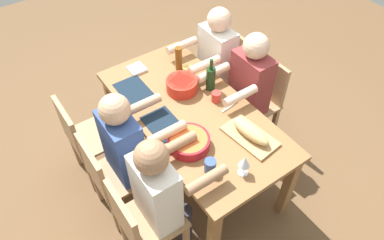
{
  "coord_description": "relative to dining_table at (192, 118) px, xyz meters",
  "views": [
    {
      "loc": [
        -1.59,
        1.11,
        2.69
      ],
      "look_at": [
        0.0,
        0.0,
        0.63
      ],
      "focal_mm": 33.2,
      "sensor_mm": 36.0,
      "label": 1
    }
  ],
  "objects": [
    {
      "name": "chair_far_center",
      "position": [
        0.0,
        0.74,
        -0.17
      ],
      "size": [
        0.4,
        0.4,
        0.85
      ],
      "color": "#A87F56",
      "rests_on": "ground_plane"
    },
    {
      "name": "bread_loaf",
      "position": [
        -0.47,
        -0.18,
        0.16
      ],
      "size": [
        0.33,
        0.15,
        0.09
      ],
      "primitive_type": "ellipsoid",
      "rotation": [
        0.0,
        0.0,
        0.12
      ],
      "color": "tan",
      "rests_on": "cutting_board"
    },
    {
      "name": "placemat_far_center",
      "position": [
        0.0,
        0.26,
        0.09
      ],
      "size": [
        0.32,
        0.23,
        0.01
      ],
      "primitive_type": "cube",
      "color": "#142333",
      "rests_on": "dining_table"
    },
    {
      "name": "chair_far_right",
      "position": [
        0.46,
        0.74,
        -0.17
      ],
      "size": [
        0.4,
        0.4,
        0.85
      ],
      "color": "#A87F56",
      "rests_on": "ground_plane"
    },
    {
      "name": "cup_far_left",
      "position": [
        -0.53,
        0.23,
        0.14
      ],
      "size": [
        0.08,
        0.08,
        0.1
      ],
      "primitive_type": "cylinder",
      "color": "#334C8C",
      "rests_on": "dining_table"
    },
    {
      "name": "cutting_board",
      "position": [
        -0.47,
        -0.18,
        0.1
      ],
      "size": [
        0.42,
        0.27,
        0.02
      ],
      "primitive_type": "cube",
      "rotation": [
        0.0,
        0.0,
        0.12
      ],
      "color": "tan",
      "rests_on": "dining_table"
    },
    {
      "name": "diner_far_left",
      "position": [
        -0.46,
        0.56,
        0.05
      ],
      "size": [
        0.41,
        0.53,
        1.2
      ],
      "color": "#2D2D38",
      "rests_on": "ground_plane"
    },
    {
      "name": "serving_bowl_salad",
      "position": [
        0.24,
        -0.07,
        0.15
      ],
      "size": [
        0.26,
        0.26,
        0.1
      ],
      "color": "red",
      "rests_on": "dining_table"
    },
    {
      "name": "diner_far_center",
      "position": [
        -0.0,
        0.56,
        0.05
      ],
      "size": [
        0.41,
        0.53,
        1.2
      ],
      "color": "#2D2D38",
      "rests_on": "ground_plane"
    },
    {
      "name": "diner_near_right",
      "position": [
        0.46,
        -0.56,
        0.05
      ],
      "size": [
        0.41,
        0.53,
        1.2
      ],
      "color": "#2D2D38",
      "rests_on": "ground_plane"
    },
    {
      "name": "cup_near_center",
      "position": [
        -0.02,
        -0.22,
        0.13
      ],
      "size": [
        0.08,
        0.08,
        0.08
      ],
      "primitive_type": "cylinder",
      "color": "red",
      "rests_on": "dining_table"
    },
    {
      "name": "chair_far_left",
      "position": [
        -0.46,
        0.74,
        -0.17
      ],
      "size": [
        0.4,
        0.4,
        0.85
      ],
      "color": "#A87F56",
      "rests_on": "ground_plane"
    },
    {
      "name": "serving_bowl_fruit",
      "position": [
        -0.28,
        0.22,
        0.14
      ],
      "size": [
        0.3,
        0.3,
        0.08
      ],
      "color": "#B21923",
      "rests_on": "dining_table"
    },
    {
      "name": "chair_near_center",
      "position": [
        0.0,
        -0.74,
        -0.17
      ],
      "size": [
        0.4,
        0.4,
        0.85
      ],
      "color": "#A87F56",
      "rests_on": "ground_plane"
    },
    {
      "name": "fork_near_center",
      "position": [
        -0.14,
        -0.26,
        0.1
      ],
      "size": [
        0.04,
        0.17,
        0.01
      ],
      "primitive_type": "cube",
      "rotation": [
        0.0,
        0.0,
        0.13
      ],
      "color": "silver",
      "rests_on": "dining_table"
    },
    {
      "name": "wine_bottle",
      "position": [
        0.12,
        -0.27,
        0.2
      ],
      "size": [
        0.08,
        0.08,
        0.29
      ],
      "color": "#193819",
      "rests_on": "dining_table"
    },
    {
      "name": "ground_plane",
      "position": [
        0.0,
        0.0,
        -0.65
      ],
      "size": [
        8.0,
        8.0,
        0.0
      ],
      "primitive_type": "plane",
      "color": "brown"
    },
    {
      "name": "beer_bottle",
      "position": [
        0.48,
        -0.2,
        0.2
      ],
      "size": [
        0.06,
        0.06,
        0.22
      ],
      "primitive_type": "cylinder",
      "color": "brown",
      "rests_on": "dining_table"
    },
    {
      "name": "chair_near_right",
      "position": [
        0.46,
        -0.74,
        -0.17
      ],
      "size": [
        0.4,
        0.4,
        0.85
      ],
      "color": "#A87F56",
      "rests_on": "ground_plane"
    },
    {
      "name": "dining_table",
      "position": [
        0.0,
        0.0,
        0.0
      ],
      "size": [
        1.68,
        0.84,
        0.74
      ],
      "color": "olive",
      "rests_on": "ground_plane"
    },
    {
      "name": "wine_glass",
      "position": [
        -0.67,
        0.06,
        0.21
      ],
      "size": [
        0.08,
        0.08,
        0.17
      ],
      "color": "silver",
      "rests_on": "dining_table"
    },
    {
      "name": "placemat_far_right",
      "position": [
        0.46,
        0.26,
        0.09
      ],
      "size": [
        0.32,
        0.23,
        0.01
      ],
      "primitive_type": "cube",
      "color": "#142333",
      "rests_on": "dining_table"
    },
    {
      "name": "cup_near_right",
      "position": [
        0.37,
        -0.21,
        0.13
      ],
      "size": [
        0.08,
        0.08,
        0.08
      ],
      "primitive_type": "cylinder",
      "color": "gold",
      "rests_on": "dining_table"
    },
    {
      "name": "napkin_stack",
      "position": [
        0.68,
        0.11,
        0.1
      ],
      "size": [
        0.14,
        0.14,
        0.02
      ],
      "primitive_type": "cube",
      "rotation": [
        0.0,
        0.0,
        -0.0
      ],
      "color": "white",
      "rests_on": "dining_table"
    },
    {
      "name": "diner_near_center",
      "position": [
        0.0,
        -0.56,
        0.05
      ],
      "size": [
        0.41,
        0.53,
        1.2
      ],
      "color": "#2D2D38",
      "rests_on": "ground_plane"
    }
  ]
}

